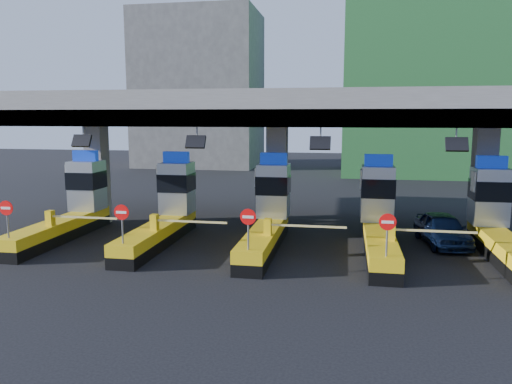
# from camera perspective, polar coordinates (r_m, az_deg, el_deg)

# --- Properties ---
(ground) EXTENTS (120.00, 120.00, 0.00)m
(ground) POSITION_cam_1_polar(r_m,az_deg,el_deg) (23.36, 1.34, -6.04)
(ground) COLOR black
(ground) RESTS_ON ground
(toll_canopy) EXTENTS (28.00, 12.09, 7.00)m
(toll_canopy) POSITION_cam_1_polar(r_m,az_deg,el_deg) (25.44, 2.42, 9.11)
(toll_canopy) COLOR slate
(toll_canopy) RESTS_ON ground
(toll_lane_far_left) EXTENTS (4.43, 8.00, 4.16)m
(toll_lane_far_left) POSITION_cam_1_polar(r_m,az_deg,el_deg) (26.73, -20.23, -1.64)
(toll_lane_far_left) COLOR black
(toll_lane_far_left) RESTS_ON ground
(toll_lane_left) EXTENTS (4.43, 8.00, 4.16)m
(toll_lane_left) POSITION_cam_1_polar(r_m,az_deg,el_deg) (24.58, -10.14, -2.10)
(toll_lane_left) COLOR black
(toll_lane_left) RESTS_ON ground
(toll_lane_center) EXTENTS (4.43, 8.00, 4.16)m
(toll_lane_center) POSITION_cam_1_polar(r_m,az_deg,el_deg) (23.32, 1.47, -2.55)
(toll_lane_center) COLOR black
(toll_lane_center) RESTS_ON ground
(toll_lane_right) EXTENTS (4.43, 8.00, 4.16)m
(toll_lane_right) POSITION_cam_1_polar(r_m,az_deg,el_deg) (23.10, 13.83, -2.91)
(toll_lane_right) COLOR black
(toll_lane_right) RESTS_ON ground
(toll_lane_far_right) EXTENTS (4.43, 8.00, 4.16)m
(toll_lane_far_right) POSITION_cam_1_polar(r_m,az_deg,el_deg) (23.94, 25.88, -3.13)
(toll_lane_far_right) COLOR black
(toll_lane_far_right) RESTS_ON ground
(bg_building_scaffold) EXTENTS (18.00, 12.00, 28.00)m
(bg_building_scaffold) POSITION_cam_1_polar(r_m,az_deg,el_deg) (55.57, 19.88, 16.51)
(bg_building_scaffold) COLOR #1E5926
(bg_building_scaffold) RESTS_ON ground
(bg_building_concrete) EXTENTS (14.00, 10.00, 18.00)m
(bg_building_concrete) POSITION_cam_1_polar(r_m,az_deg,el_deg) (60.98, -6.48, 11.48)
(bg_building_concrete) COLOR #4C4C49
(bg_building_concrete) RESTS_ON ground
(van) EXTENTS (2.35, 4.58, 1.49)m
(van) POSITION_cam_1_polar(r_m,az_deg,el_deg) (24.75, 20.52, -3.99)
(van) COLOR black
(van) RESTS_ON ground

